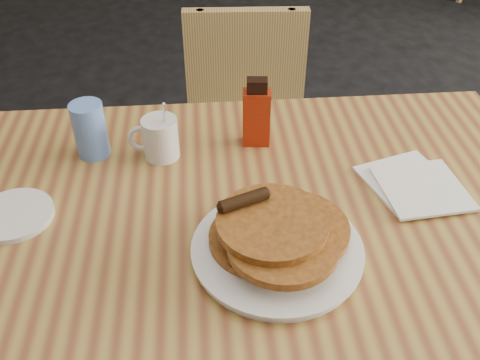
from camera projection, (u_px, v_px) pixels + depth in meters
name	position (u px, v px, depth m)	size (l,w,h in m)	color
main_table	(244.00, 233.00, 1.01)	(1.34, 0.95, 0.75)	#A5823A
chair_main_far	(246.00, 124.00, 1.70)	(0.38, 0.38, 0.83)	tan
pancake_plate	(277.00, 241.00, 0.89)	(0.29, 0.29, 0.10)	silver
coffee_mug	(159.00, 137.00, 1.10)	(0.11, 0.07, 0.14)	silver
syrup_bottle	(256.00, 115.00, 1.13)	(0.06, 0.04, 0.15)	maroon
napkin_stack	(415.00, 185.00, 1.05)	(0.21, 0.22, 0.01)	white
blue_tumbler	(90.00, 130.00, 1.10)	(0.07, 0.07, 0.12)	#5C86D8
side_saucer	(14.00, 215.00, 0.98)	(0.14, 0.14, 0.01)	silver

